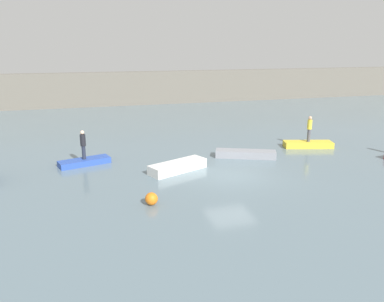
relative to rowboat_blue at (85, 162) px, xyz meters
The scene contains 9 objects.
ground_plane 8.85m from the rowboat_blue, 28.56° to the right, with size 120.00×120.00×0.00m, color slate.
embankment_wall 24.51m from the rowboat_blue, 71.46° to the left, with size 80.00×1.20×3.91m, color #666056.
rowboat_blue is the anchor object (origin of this frame).
rowboat_white 5.78m from the rowboat_blue, 28.07° to the right, with size 3.49×1.07×0.54m, color white.
rowboat_grey 10.01m from the rowboat_blue, ahead, with size 3.80×0.91×0.47m, color gray.
rowboat_yellow 15.20m from the rowboat_blue, ahead, with size 3.34×1.08×0.40m, color gold.
person_dark_shirt 1.15m from the rowboat_blue, ahead, with size 0.32×0.32×1.75m.
person_yellow_shirt 15.25m from the rowboat_blue, ahead, with size 0.32×0.32×1.80m.
mooring_buoy 7.59m from the rowboat_blue, 68.33° to the right, with size 0.58×0.58×0.58m, color orange.
Camera 1 is at (-7.64, -18.72, 6.96)m, focal length 35.93 mm.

